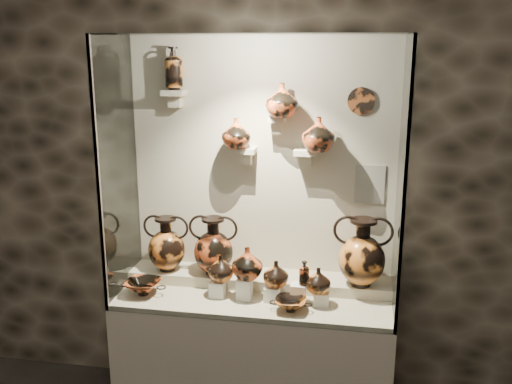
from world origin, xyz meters
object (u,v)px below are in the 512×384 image
(ovoid_vase_b, at_px, (282,100))
(jug_c, at_px, (276,274))
(amphora_left, at_px, (167,244))
(jug_b, at_px, (247,263))
(ovoid_vase_a, at_px, (236,133))
(amphora_right, at_px, (362,252))
(kylix_right, at_px, (291,303))
(amphora_mid, at_px, (213,246))
(jug_a, at_px, (221,268))
(ovoid_vase_c, at_px, (318,134))
(kylix_left, at_px, (143,286))
(lekythos_tall, at_px, (174,66))
(jug_e, at_px, (318,280))
(lekythos_small, at_px, (304,272))

(ovoid_vase_b, bearing_deg, jug_c, -90.65)
(ovoid_vase_b, bearing_deg, amphora_left, -178.53)
(jug_b, xyz_separation_m, ovoid_vase_a, (-0.11, 0.24, 0.75))
(amphora_right, distance_m, kylix_right, 0.55)
(jug_b, relative_size, kylix_right, 0.84)
(amphora_mid, xyz_separation_m, amphora_right, (0.94, -0.02, 0.02))
(amphora_left, xyz_separation_m, ovoid_vase_a, (0.46, 0.06, 0.73))
(jug_a, distance_m, ovoid_vase_c, 1.01)
(jug_c, distance_m, kylix_right, 0.21)
(jug_b, bearing_deg, kylix_left, -155.72)
(amphora_right, distance_m, ovoid_vase_a, 1.06)
(ovoid_vase_a, bearing_deg, jug_a, -107.88)
(amphora_right, height_order, ovoid_vase_c, ovoid_vase_c)
(amphora_right, height_order, jug_a, amphora_right)
(jug_b, distance_m, lekythos_tall, 1.29)
(jug_a, bearing_deg, amphora_right, 18.49)
(jug_b, xyz_separation_m, jug_e, (0.43, -0.02, -0.07))
(ovoid_vase_a, bearing_deg, jug_c, -44.66)
(lekythos_small, relative_size, ovoid_vase_a, 0.90)
(kylix_right, xyz_separation_m, ovoid_vase_c, (0.11, 0.36, 0.94))
(lekythos_tall, bearing_deg, amphora_left, -122.46)
(amphora_right, height_order, jug_c, amphora_right)
(amphora_left, distance_m, amphora_mid, 0.32)
(ovoid_vase_a, bearing_deg, kylix_left, -155.81)
(amphora_mid, xyz_separation_m, ovoid_vase_a, (0.14, 0.06, 0.72))
(lekythos_small, xyz_separation_m, lekythos_tall, (-0.86, 0.29, 1.18))
(jug_b, bearing_deg, amphora_right, 31.79)
(jug_a, bearing_deg, amphora_left, 164.45)
(jug_e, bearing_deg, jug_c, 170.47)
(jug_c, bearing_deg, ovoid_vase_b, 90.11)
(lekythos_small, bearing_deg, ovoid_vase_a, 155.88)
(jug_a, xyz_separation_m, lekythos_small, (0.51, -0.02, 0.02))
(kylix_left, bearing_deg, kylix_right, 5.40)
(jug_e, bearing_deg, ovoid_vase_a, 150.86)
(amphora_left, distance_m, amphora_right, 1.26)
(jug_a, distance_m, ovoid_vase_b, 1.08)
(amphora_mid, height_order, kylix_right, amphora_mid)
(amphora_mid, relative_size, jug_b, 1.91)
(jug_e, xyz_separation_m, ovoid_vase_b, (-0.26, 0.26, 1.03))
(amphora_mid, bearing_deg, amphora_right, 5.14)
(jug_e, distance_m, lekythos_small, 0.10)
(amphora_left, bearing_deg, jug_e, 12.13)
(kylix_left, bearing_deg, lekythos_tall, 76.69)
(jug_b, xyz_separation_m, ovoid_vase_c, (0.39, 0.23, 0.76))
(amphora_mid, relative_size, lekythos_tall, 1.28)
(amphora_left, bearing_deg, amphora_right, 22.70)
(amphora_right, xyz_separation_m, jug_c, (-0.51, -0.15, -0.11))
(lekythos_small, distance_m, kylix_right, 0.20)
(amphora_right, bearing_deg, jug_c, -171.05)
(amphora_right, xyz_separation_m, ovoid_vase_a, (-0.80, 0.08, 0.70))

